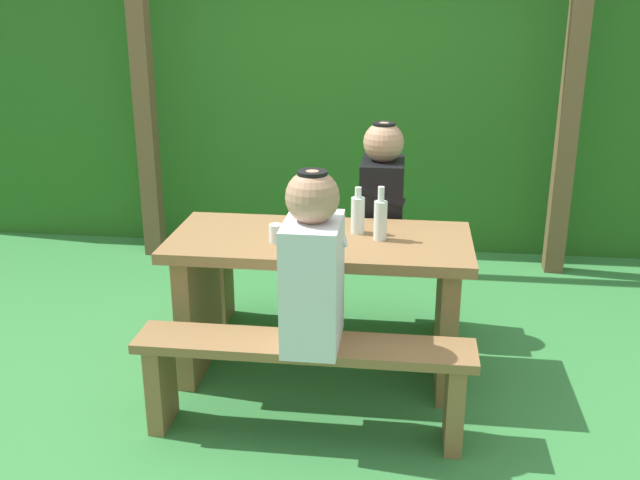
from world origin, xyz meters
TOP-DOWN VIEW (x-y plane):
  - ground_plane at (0.00, 0.00)m, footprint 12.00×12.00m
  - hedge_backdrop at (0.00, 2.31)m, footprint 6.40×0.91m
  - pergola_post_left at (-1.38, 1.55)m, footprint 0.12×0.12m
  - pergola_post_right at (1.38, 1.55)m, footprint 0.12×0.12m
  - picnic_table at (0.00, 0.00)m, footprint 1.40×0.64m
  - bench_near at (0.00, -0.53)m, footprint 1.40×0.24m
  - bench_far at (0.00, 0.53)m, footprint 1.40×0.24m
  - person_white_shirt at (0.04, -0.53)m, footprint 0.25×0.35m
  - person_black_coat at (0.26, 0.53)m, footprint 0.25×0.35m
  - drinking_glass at (-0.19, -0.09)m, footprint 0.06×0.06m
  - bottle_left at (0.17, 0.08)m, footprint 0.06×0.06m
  - bottle_right at (0.28, -0.00)m, footprint 0.06×0.06m
  - cell_phone at (-0.06, -0.06)m, footprint 0.11×0.15m

SIDE VIEW (x-z plane):
  - ground_plane at x=0.00m, z-range 0.00..0.00m
  - bench_near at x=0.00m, z-range 0.09..0.53m
  - bench_far at x=0.00m, z-range 0.09..0.53m
  - picnic_table at x=0.00m, z-range 0.13..0.83m
  - cell_phone at x=-0.06m, z-range 0.70..0.71m
  - drinking_glass at x=-0.19m, z-range 0.70..0.79m
  - person_white_shirt at x=0.04m, z-range 0.40..1.12m
  - person_black_coat at x=0.26m, z-range 0.40..1.12m
  - bottle_left at x=0.17m, z-range 0.68..0.91m
  - bottle_right at x=0.28m, z-range 0.68..0.93m
  - hedge_backdrop at x=0.00m, z-range 0.00..1.84m
  - pergola_post_left at x=-1.38m, z-range 0.00..2.07m
  - pergola_post_right at x=1.38m, z-range 0.00..2.07m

